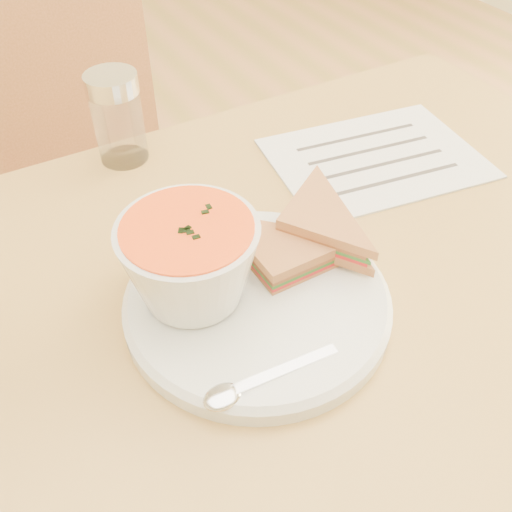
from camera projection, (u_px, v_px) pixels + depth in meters
dining_table at (283, 458)px, 0.85m from camera, size 1.00×0.70×0.75m
chair_far at (122, 242)px, 1.05m from camera, size 0.49×0.49×0.94m
plate at (257, 303)px, 0.56m from camera, size 0.32×0.32×0.02m
soup_bowl at (191, 265)px, 0.52m from camera, size 0.13×0.13×0.09m
sandwich_half_a at (273, 289)px, 0.54m from camera, size 0.11×0.11×0.03m
sandwich_half_b at (276, 232)px, 0.58m from camera, size 0.15×0.15×0.03m
spoon at (276, 374)px, 0.48m from camera, size 0.17×0.04×0.01m
paper_menu at (375, 158)px, 0.75m from camera, size 0.29×0.23×0.00m
condiment_shaker at (118, 118)px, 0.71m from camera, size 0.07×0.07×0.12m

